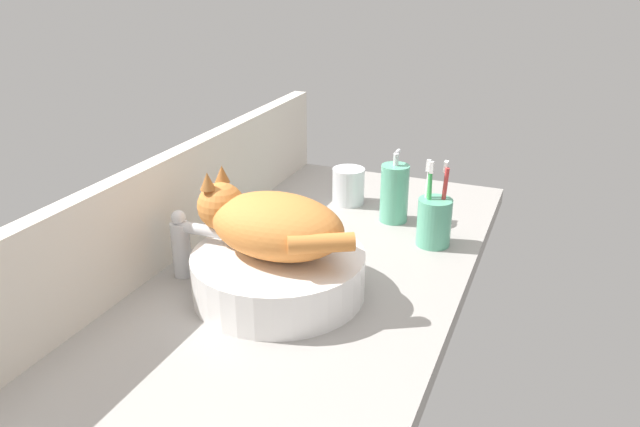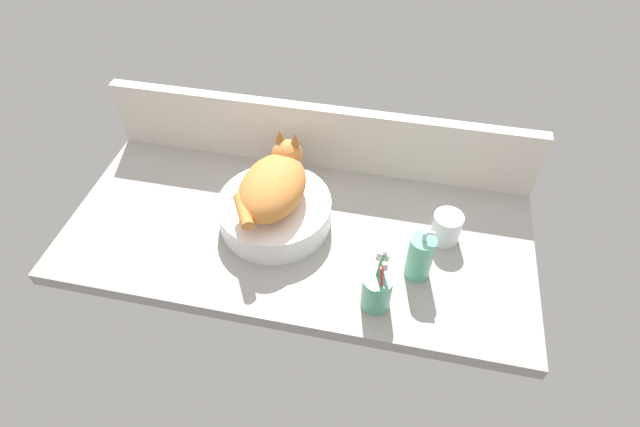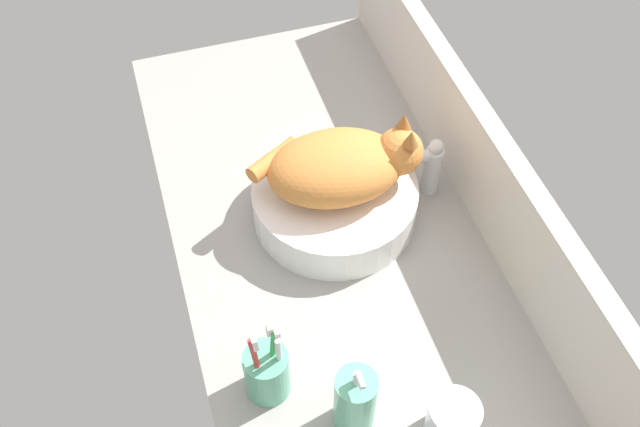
{
  "view_description": "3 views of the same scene",
  "coord_description": "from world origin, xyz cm",
  "px_view_note": "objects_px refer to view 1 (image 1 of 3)",
  "views": [
    {
      "loc": [
        -96.47,
        -43.54,
        58.03
      ],
      "look_at": [
        5.72,
        -1.81,
        11.56
      ],
      "focal_mm": 35.0,
      "sensor_mm": 36.0,
      "label": 1
    },
    {
      "loc": [
        25.04,
        -89.29,
        105.82
      ],
      "look_at": [
        7.15,
        -3.51,
        11.42
      ],
      "focal_mm": 28.0,
      "sensor_mm": 36.0,
      "label": 2
    },
    {
      "loc": [
        75.2,
        -27.23,
        108.95
      ],
      "look_at": [
        1.2,
        -4.16,
        11.76
      ],
      "focal_mm": 40.0,
      "sensor_mm": 36.0,
      "label": 3
    }
  ],
  "objects_px": {
    "cat": "(270,223)",
    "toothbrush_cup": "(434,220)",
    "soap_dispenser": "(394,193)",
    "sink_basin": "(279,274)",
    "faucet": "(186,242)",
    "water_glass": "(348,188)"
  },
  "relations": [
    {
      "from": "sink_basin",
      "to": "soap_dispenser",
      "type": "relative_size",
      "value": 1.87
    },
    {
      "from": "water_glass",
      "to": "sink_basin",
      "type": "bearing_deg",
      "value": -175.77
    },
    {
      "from": "sink_basin",
      "to": "cat",
      "type": "relative_size",
      "value": 0.98
    },
    {
      "from": "sink_basin",
      "to": "cat",
      "type": "distance_m",
      "value": 0.1
    },
    {
      "from": "cat",
      "to": "toothbrush_cup",
      "type": "height_order",
      "value": "cat"
    },
    {
      "from": "sink_basin",
      "to": "faucet",
      "type": "relative_size",
      "value": 2.31
    },
    {
      "from": "cat",
      "to": "faucet",
      "type": "relative_size",
      "value": 2.36
    },
    {
      "from": "soap_dispenser",
      "to": "faucet",
      "type": "bearing_deg",
      "value": 144.79
    },
    {
      "from": "water_glass",
      "to": "cat",
      "type": "bearing_deg",
      "value": -177.43
    },
    {
      "from": "sink_basin",
      "to": "cat",
      "type": "height_order",
      "value": "cat"
    },
    {
      "from": "sink_basin",
      "to": "soap_dispenser",
      "type": "bearing_deg",
      "value": -13.87
    },
    {
      "from": "sink_basin",
      "to": "cat",
      "type": "xyz_separation_m",
      "value": [
        0.0,
        0.01,
        0.1
      ]
    },
    {
      "from": "cat",
      "to": "faucet",
      "type": "bearing_deg",
      "value": 92.26
    },
    {
      "from": "soap_dispenser",
      "to": "toothbrush_cup",
      "type": "xyz_separation_m",
      "value": [
        -0.09,
        -0.11,
        -0.01
      ]
    },
    {
      "from": "toothbrush_cup",
      "to": "water_glass",
      "type": "xyz_separation_m",
      "value": [
        0.16,
        0.25,
        -0.02
      ]
    },
    {
      "from": "toothbrush_cup",
      "to": "soap_dispenser",
      "type": "bearing_deg",
      "value": 50.76
    },
    {
      "from": "cat",
      "to": "soap_dispenser",
      "type": "height_order",
      "value": "cat"
    },
    {
      "from": "sink_basin",
      "to": "faucet",
      "type": "distance_m",
      "value": 0.19
    },
    {
      "from": "faucet",
      "to": "soap_dispenser",
      "type": "bearing_deg",
      "value": -35.21
    },
    {
      "from": "soap_dispenser",
      "to": "water_glass",
      "type": "xyz_separation_m",
      "value": [
        0.06,
        0.13,
        -0.03
      ]
    },
    {
      "from": "soap_dispenser",
      "to": "cat",
      "type": "bearing_deg",
      "value": 164.3
    },
    {
      "from": "cat",
      "to": "water_glass",
      "type": "xyz_separation_m",
      "value": [
        0.47,
        0.02,
        -0.1
      ]
    }
  ]
}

